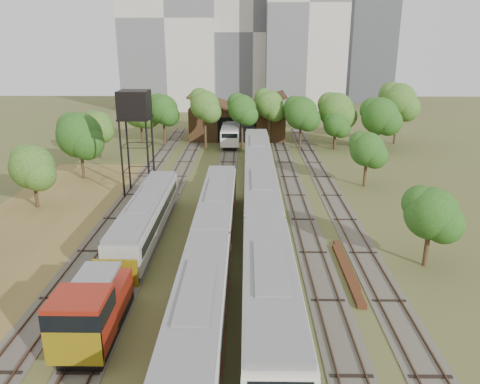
{
  "coord_description": "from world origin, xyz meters",
  "views": [
    {
      "loc": [
        0.59,
        -23.86,
        16.37
      ],
      "look_at": [
        -0.02,
        18.58,
        2.5
      ],
      "focal_mm": 35.0,
      "sensor_mm": 36.0,
      "label": 1
    }
  ],
  "objects_px": {
    "railcar_red_set": "(210,250)",
    "shunter_locomotive": "(92,312)",
    "water_tower": "(134,107)",
    "railcar_green_set": "(261,199)"
  },
  "relations": [
    {
      "from": "water_tower",
      "to": "railcar_green_set",
      "type": "bearing_deg",
      "value": -31.06
    },
    {
      "from": "railcar_red_set",
      "to": "railcar_green_set",
      "type": "relative_size",
      "value": 0.66
    },
    {
      "from": "railcar_red_set",
      "to": "shunter_locomotive",
      "type": "xyz_separation_m",
      "value": [
        -6.0,
        -7.98,
        -0.06
      ]
    },
    {
      "from": "railcar_red_set",
      "to": "railcar_green_set",
      "type": "bearing_deg",
      "value": 69.88
    },
    {
      "from": "railcar_red_set",
      "to": "water_tower",
      "type": "xyz_separation_m",
      "value": [
        -9.27,
        18.91,
        7.59
      ]
    },
    {
      "from": "shunter_locomotive",
      "to": "water_tower",
      "type": "bearing_deg",
      "value": 96.93
    },
    {
      "from": "railcar_red_set",
      "to": "railcar_green_set",
      "type": "xyz_separation_m",
      "value": [
        4.0,
        10.92,
        0.16
      ]
    },
    {
      "from": "railcar_red_set",
      "to": "water_tower",
      "type": "bearing_deg",
      "value": 116.11
    },
    {
      "from": "shunter_locomotive",
      "to": "railcar_green_set",
      "type": "bearing_deg",
      "value": 62.12
    },
    {
      "from": "shunter_locomotive",
      "to": "water_tower",
      "type": "xyz_separation_m",
      "value": [
        -3.27,
        26.9,
        7.65
      ]
    }
  ]
}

